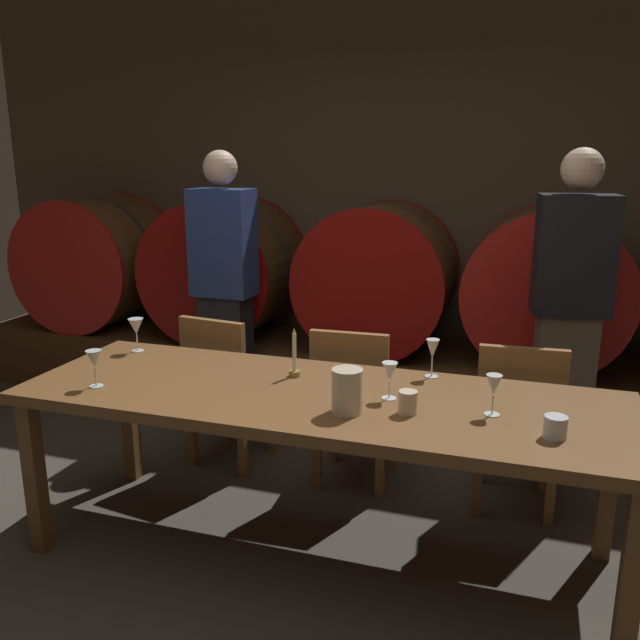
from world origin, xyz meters
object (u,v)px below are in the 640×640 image
(guest_right, at_px, (568,316))
(wine_glass_center, at_px, (390,373))
(guest_left, at_px, (225,288))
(pitcher, at_px, (347,391))
(wine_barrel_left, at_px, (226,269))
(wine_glass_right, at_px, (433,350))
(candle_center, at_px, (294,362))
(wine_glass_far_right, at_px, (494,386))
(wine_barrel_far_left, at_px, (98,261))
(wine_glass_far_left, at_px, (136,327))
(cup_right, at_px, (555,427))
(wine_barrel_right, at_px, (546,287))
(chair_center, at_px, (353,399))
(wine_glass_left, at_px, (94,360))
(chair_left, at_px, (225,383))
(cup_left, at_px, (408,402))
(chair_right, at_px, (518,419))
(wine_barrel_center, at_px, (379,278))
(dining_table, at_px, (319,408))

(guest_right, distance_m, wine_glass_center, 1.30)
(guest_left, distance_m, pitcher, 1.84)
(wine_barrel_left, height_order, wine_glass_right, wine_barrel_left)
(candle_center, bearing_deg, wine_glass_center, -17.32)
(guest_left, relative_size, wine_glass_far_right, 10.88)
(wine_barrel_far_left, distance_m, guest_right, 3.51)
(wine_glass_far_left, relative_size, cup_right, 2.08)
(wine_glass_far_left, xyz_separation_m, wine_glass_right, (1.48, 0.07, -0.00))
(wine_barrel_right, xyz_separation_m, chair_center, (-0.94, -1.18, -0.43))
(wine_barrel_left, height_order, wine_glass_center, wine_barrel_left)
(wine_glass_far_left, bearing_deg, wine_glass_left, -75.99)
(chair_left, height_order, guest_left, guest_left)
(wine_glass_far_left, relative_size, cup_left, 1.87)
(wine_glass_left, relative_size, wine_glass_right, 0.93)
(wine_barrel_right, distance_m, wine_glass_far_right, 1.87)
(wine_glass_center, bearing_deg, pitcher, -123.10)
(chair_right, distance_m, wine_glass_left, 1.99)
(wine_glass_left, xyz_separation_m, wine_glass_far_right, (1.64, 0.20, -0.00))
(pitcher, bearing_deg, wine_glass_right, 64.24)
(wine_barrel_right, xyz_separation_m, cup_left, (-0.52, -1.94, -0.11))
(wine_barrel_center, height_order, guest_right, guest_right)
(wine_barrel_far_left, distance_m, pitcher, 3.28)
(guest_right, bearing_deg, wine_glass_center, 49.47)
(wine_barrel_left, distance_m, cup_left, 2.60)
(chair_right, bearing_deg, wine_glass_right, 34.86)
(wine_barrel_far_left, bearing_deg, guest_right, -11.98)
(guest_left, xyz_separation_m, pitcher, (1.20, -1.40, -0.06))
(wine_glass_left, height_order, wine_glass_far_right, same)
(dining_table, bearing_deg, cup_left, -15.41)
(wine_barrel_center, relative_size, dining_table, 0.39)
(wine_glass_left, bearing_deg, wine_barrel_right, 48.08)
(cup_right, bearing_deg, candle_center, 162.90)
(wine_glass_far_left, height_order, wine_glass_far_right, wine_glass_far_left)
(wine_barrel_right, relative_size, candle_center, 4.43)
(wine_barrel_center, relative_size, chair_center, 1.14)
(pitcher, relative_size, cup_right, 2.14)
(wine_glass_center, distance_m, cup_right, 0.67)
(chair_center, height_order, guest_right, guest_right)
(wine_barrel_center, xyz_separation_m, cup_left, (0.56, -1.94, -0.11))
(chair_center, distance_m, candle_center, 0.61)
(wine_glass_far_right, xyz_separation_m, cup_left, (-0.31, -0.09, -0.07))
(wine_glass_center, bearing_deg, candle_center, 162.68)
(wine_glass_left, bearing_deg, wine_glass_center, 11.39)
(wine_barrel_left, distance_m, wine_glass_far_left, 1.57)
(wine_barrel_center, relative_size, wine_glass_left, 6.16)
(candle_center, xyz_separation_m, wine_glass_far_left, (-0.89, 0.12, 0.06))
(wine_barrel_right, bearing_deg, wine_barrel_far_left, 180.00)
(chair_center, xyz_separation_m, pitcher, (0.20, -0.82, 0.36))
(cup_right, bearing_deg, guest_right, 86.17)
(wine_barrel_center, height_order, wine_glass_center, wine_barrel_center)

